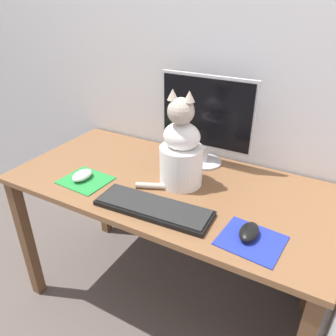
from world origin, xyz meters
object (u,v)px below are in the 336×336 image
(computer_mouse_right, at_px, (249,232))
(cat, at_px, (181,151))
(keyboard, at_px, (153,208))
(computer_mouse_left, at_px, (82,175))
(monitor, at_px, (206,118))

(computer_mouse_right, distance_m, cat, 0.43)
(keyboard, xyz_separation_m, computer_mouse_left, (-0.39, 0.04, 0.01))
(computer_mouse_right, bearing_deg, keyboard, -176.34)
(keyboard, relative_size, cat, 1.11)
(computer_mouse_left, bearing_deg, computer_mouse_right, -1.51)
(monitor, distance_m, keyboard, 0.50)
(computer_mouse_left, xyz_separation_m, cat, (0.39, 0.18, 0.13))
(keyboard, bearing_deg, cat, 87.30)
(computer_mouse_left, distance_m, computer_mouse_right, 0.75)
(cat, bearing_deg, computer_mouse_left, -158.46)
(computer_mouse_right, relative_size, cat, 0.26)
(computer_mouse_right, bearing_deg, computer_mouse_left, 178.49)
(keyboard, relative_size, computer_mouse_right, 4.27)
(monitor, height_order, keyboard, monitor)
(computer_mouse_left, height_order, computer_mouse_right, same)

